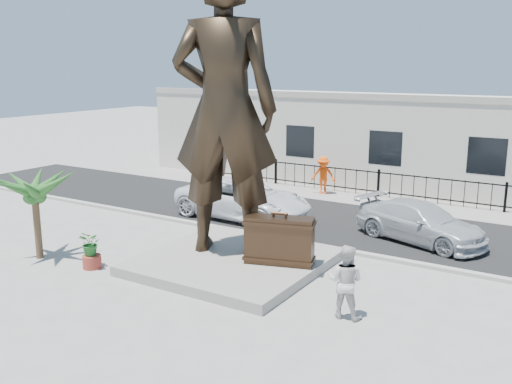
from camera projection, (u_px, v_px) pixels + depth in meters
ground at (218, 285)px, 15.99m from camera, size 100.00×100.00×0.00m
street at (336, 220)px, 22.62m from camera, size 40.00×7.00×0.01m
curb at (294, 242)px, 19.70m from camera, size 40.00×0.25×0.12m
far_sidewalk at (372, 200)px, 25.93m from camera, size 40.00×2.50×0.02m
plinth at (234, 262)px, 17.45m from camera, size 5.20×5.20×0.30m
fence at (378, 184)px, 26.46m from camera, size 22.00×0.10×1.20m
building at (408, 140)px, 29.59m from camera, size 28.00×7.00×4.40m
statue at (225, 110)px, 17.10m from camera, size 3.79×3.18×8.85m
suitcase at (279, 240)px, 16.73m from camera, size 2.10×1.19×1.41m
tourist at (345, 281)px, 13.80m from camera, size 0.95×0.77×1.84m
car_white at (243, 199)px, 22.82m from camera, size 5.70×2.77×1.56m
car_silver at (421, 222)px, 19.76m from camera, size 5.08×3.26×1.37m
worker at (323, 175)px, 26.92m from camera, size 1.31×0.98×1.80m
palm_tree at (40, 258)px, 18.23m from camera, size 1.80×1.80×3.20m
planter at (92, 262)px, 17.29m from camera, size 0.56×0.56×0.40m
shrub at (91, 243)px, 17.16m from camera, size 0.74×0.66×0.77m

